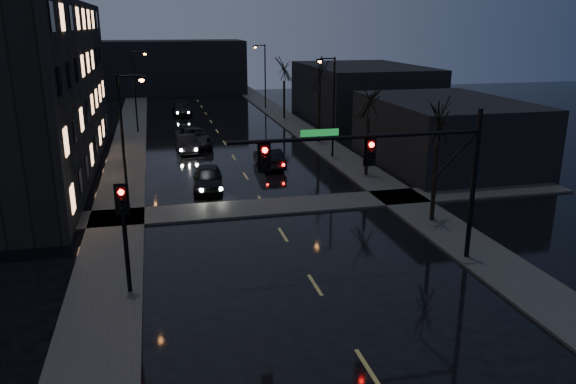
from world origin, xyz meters
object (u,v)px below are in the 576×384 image
oncoming_car_b (187,144)px  oncoming_car_c (194,138)px  lead_car (269,158)px  oncoming_car_d (182,109)px  oncoming_car_a (208,178)px

oncoming_car_b → oncoming_car_c: (0.72, 2.15, 0.07)m
oncoming_car_c → lead_car: (5.00, -9.02, -0.07)m
oncoming_car_c → oncoming_car_d: oncoming_car_c is taller
lead_car → oncoming_car_b: bearing=-52.8°
oncoming_car_a → lead_car: 7.10m
oncoming_car_a → oncoming_car_d: oncoming_car_a is taller
oncoming_car_c → oncoming_car_d: (-0.05, 18.05, -0.06)m
oncoming_car_a → oncoming_car_c: oncoming_car_c is taller
oncoming_car_a → oncoming_car_b: oncoming_car_a is taller
oncoming_car_d → oncoming_car_c: bearing=-92.0°
oncoming_car_d → lead_car: size_ratio=1.15×
oncoming_car_b → oncoming_car_c: oncoming_car_c is taller
oncoming_car_b → oncoming_car_d: size_ratio=0.86×
oncoming_car_a → oncoming_car_b: 11.81m
oncoming_car_b → oncoming_car_d: bearing=85.5°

